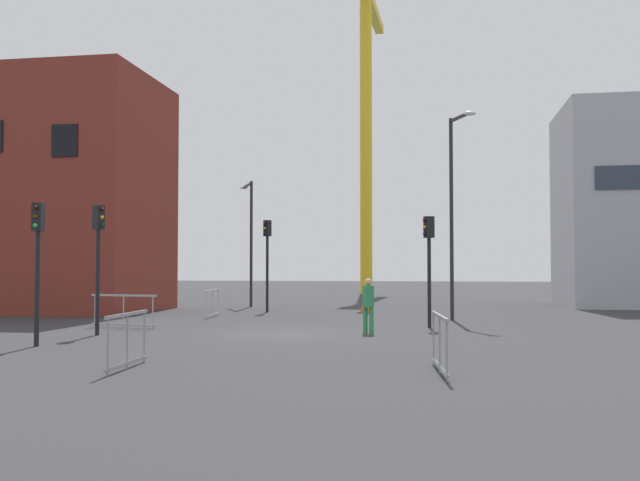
{
  "coord_description": "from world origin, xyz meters",
  "views": [
    {
      "loc": [
        4.52,
        -20.75,
        1.96
      ],
      "look_at": [
        0.0,
        6.67,
        3.01
      ],
      "focal_mm": 39.96,
      "sensor_mm": 36.0,
      "label": 1
    }
  ],
  "objects": [
    {
      "name": "ground",
      "position": [
        0.0,
        0.0,
        0.0
      ],
      "size": [
        160.0,
        160.0,
        0.0
      ],
      "primitive_type": "plane",
      "color": "#333335"
    },
    {
      "name": "brick_building",
      "position": [
        -13.32,
        8.75,
        5.2
      ],
      "size": [
        10.84,
        6.89,
        10.4
      ],
      "color": "maroon",
      "rests_on": "ground"
    },
    {
      "name": "construction_crane",
      "position": [
        -0.64,
        31.85,
        14.93
      ],
      "size": [
        1.47,
        14.07,
        23.22
      ],
      "color": "yellow",
      "rests_on": "ground"
    },
    {
      "name": "streetlamp_tall",
      "position": [
        5.14,
        5.92,
        4.41
      ],
      "size": [
        0.92,
        1.55,
        7.53
      ],
      "color": "#232326",
      "rests_on": "ground"
    },
    {
      "name": "streetlamp_short",
      "position": [
        -4.75,
        13.87,
        3.82
      ],
      "size": [
        1.15,
        1.92,
        6.27
      ],
      "color": "#232326",
      "rests_on": "ground"
    },
    {
      "name": "traffic_light_island",
      "position": [
        -2.83,
        9.59,
        2.7
      ],
      "size": [
        0.34,
        0.39,
        4.02
      ],
      "color": "black",
      "rests_on": "ground"
    },
    {
      "name": "traffic_light_corner",
      "position": [
        -5.18,
        -1.47,
        2.54
      ],
      "size": [
        0.39,
        0.34,
        3.76
      ],
      "color": "black",
      "rests_on": "ground"
    },
    {
      "name": "traffic_light_far",
      "position": [
        -5.31,
        -4.43,
        2.42
      ],
      "size": [
        0.28,
        0.39,
        3.56
      ],
      "color": "black",
      "rests_on": "ground"
    },
    {
      "name": "traffic_light_near",
      "position": [
        4.26,
        2.7,
        2.45
      ],
      "size": [
        0.38,
        0.35,
        3.62
      ],
      "color": "black",
      "rests_on": "ground"
    },
    {
      "name": "pedestrian_walking",
      "position": [
        2.5,
        0.27,
        0.94
      ],
      "size": [
        0.34,
        0.34,
        1.63
      ],
      "color": "#2D844C",
      "rests_on": "ground"
    },
    {
      "name": "safety_barrier_front",
      "position": [
        4.55,
        -7.3,
        0.56
      ],
      "size": [
        0.32,
        2.32,
        1.08
      ],
      "color": "gray",
      "rests_on": "ground"
    },
    {
      "name": "safety_barrier_mid_span",
      "position": [
        -5.51,
        0.97,
        0.56
      ],
      "size": [
        2.38,
        0.42,
        1.08
      ],
      "color": "#9EA0A5",
      "rests_on": "ground"
    },
    {
      "name": "safety_barrier_left_run",
      "position": [
        -1.4,
        -7.75,
        0.56
      ],
      "size": [
        0.19,
        2.09,
        1.08
      ],
      "color": "gray",
      "rests_on": "ground"
    },
    {
      "name": "safety_barrier_right_run",
      "position": [
        -4.22,
        6.24,
        0.56
      ],
      "size": [
        0.3,
        2.33,
        1.08
      ],
      "color": "#B2B5BA",
      "rests_on": "ground"
    },
    {
      "name": "traffic_cone_on_verge",
      "position": [
        1.46,
        9.82,
        0.32
      ],
      "size": [
        0.67,
        0.67,
        0.68
      ],
      "color": "black",
      "rests_on": "ground"
    }
  ]
}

